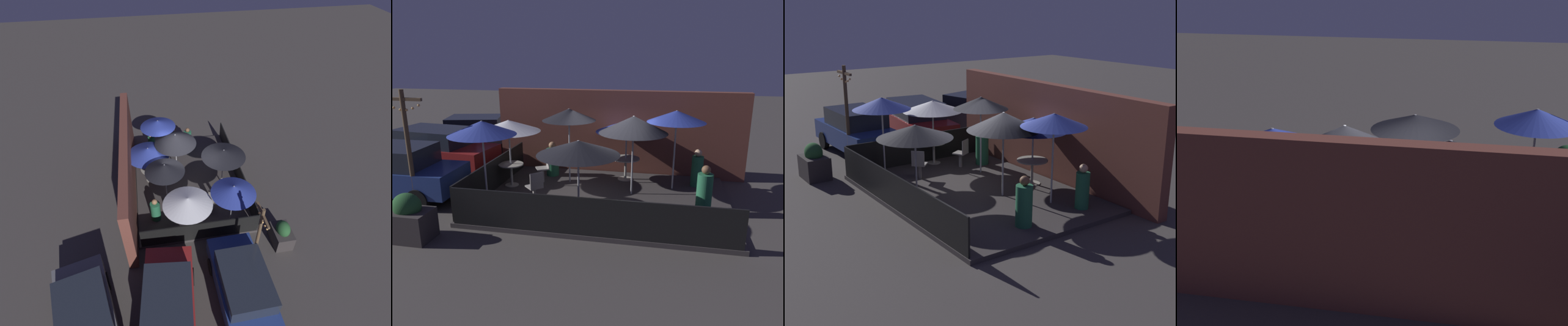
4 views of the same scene
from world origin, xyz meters
The scene contains 20 objects.
ground_plane centered at (0.00, 0.00, 0.00)m, with size 60.00×60.00×0.00m, color #423D3A.
patio_deck centered at (0.00, 0.00, 0.06)m, with size 7.10×5.08×0.12m.
building_wall centered at (0.00, 2.77, 1.49)m, with size 8.70×0.36×2.98m.
fence_front centered at (0.00, -2.49, 0.59)m, with size 6.90×0.05×0.95m.
fence_side_left centered at (-3.50, 0.00, 0.59)m, with size 0.05×4.88×0.95m.
patio_umbrella_0 centered at (-3.12, 0.46, 2.06)m, with size 1.97×1.97×2.12m.
patio_umbrella_1 centered at (0.39, 1.79, 1.93)m, with size 2.02×2.02×2.01m.
patio_umbrella_2 centered at (-1.38, 1.16, 2.35)m, with size 1.71×1.71×2.42m.
patio_umbrella_3 centered at (-3.09, -1.36, 2.34)m, with size 1.80×1.80×2.41m.
patio_umbrella_4 centered at (-0.44, -1.64, 2.01)m, with size 2.07×2.07×2.08m.
patio_umbrella_5 centered at (1.94, 1.17, 2.40)m, with size 1.76×1.76×2.46m.
patio_umbrella_6 centered at (0.72, 0.45, 2.24)m, with size 2.01×2.01×2.37m.
dining_table_0 centered at (-3.12, 0.46, 0.68)m, with size 0.79×0.79×0.72m.
dining_table_1 centered at (0.39, 1.79, 0.71)m, with size 0.92×0.92×0.74m.
patio_chair_0 centered at (-2.18, 0.98, 0.63)m, with size 0.54×0.54×0.93m.
patio_chair_1 centered at (-1.90, -0.77, 0.61)m, with size 0.57×0.57×0.91m.
patron_0 centered at (-2.13, 1.73, 0.64)m, with size 0.58×0.58×1.18m.
patron_1 centered at (2.74, -0.44, 0.68)m, with size 0.47×0.47×1.28m.
patron_2 centered at (2.69, 1.57, 0.66)m, with size 0.51×0.51×1.21m.
planter_box centered at (-4.15, -3.25, 0.50)m, with size 1.05×0.73×1.15m.
Camera 4 is at (-1.70, 10.36, 5.54)m, focal length 50.00 mm.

